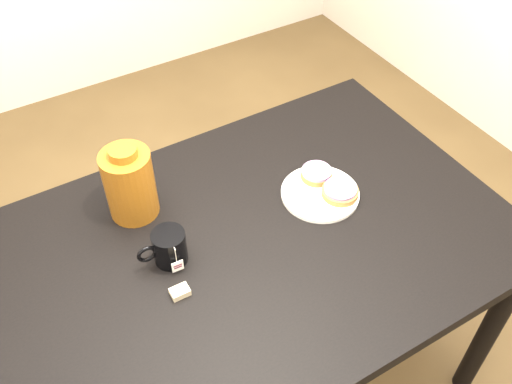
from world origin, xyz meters
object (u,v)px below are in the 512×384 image
Objects in this scene: bagel_back at (316,174)px; mug at (169,247)px; bagel_front at (340,191)px; bagel_package at (130,183)px; table at (244,263)px; teabag_pouch at (180,292)px; plate at (320,193)px.

mug is at bearing -174.25° from bagel_back.
bagel_package is (-0.50, 0.24, 0.08)m from bagel_front.
bagel_front is at bearing 1.23° from table.
bagel_package is (-0.01, 0.20, 0.06)m from mug.
table is 10.93× the size of mug.
bagel_package is (-0.49, 0.15, 0.08)m from bagel_back.
bagel_package is at bearing 87.60° from teabag_pouch.
bagel_front reaches higher than teabag_pouch.
bagel_front is (0.31, 0.01, 0.11)m from table.
mug is (-0.49, 0.04, 0.02)m from bagel_front.
table is at bearing -11.36° from mug.
bagel_back reaches higher than table.
bagel_back is 2.61× the size of teabag_pouch.
teabag_pouch is (-0.02, -0.11, -0.04)m from mug.
table is 31.11× the size of teabag_pouch.
bagel_package is (-0.19, 0.25, 0.19)m from table.
bagel_back and bagel_front have the same top height.
bagel_back is 0.52m from bagel_package.
bagel_front is at bearing -80.13° from bagel_back.
bagel_front is at bearing -41.07° from plate.
teabag_pouch is (-0.50, -0.16, -0.02)m from bagel_back.
mug reaches higher than table.
table is at bearing -52.37° from bagel_package.
bagel_front reaches higher than plate.
table is 0.29m from plate.
table is 9.78× the size of bagel_front.
plate is 1.85× the size of bagel_back.
teabag_pouch is at bearing -99.23° from mug.
teabag_pouch is at bearing -168.11° from plate.
teabag_pouch is at bearing -164.20° from table.
bagel_back is 0.53m from teabag_pouch.
plate is 0.45m from mug.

